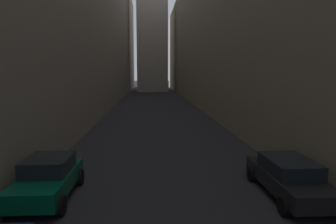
% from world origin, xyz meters
% --- Properties ---
extents(ground_plane, '(264.00, 264.00, 0.00)m').
position_xyz_m(ground_plane, '(0.00, 48.00, 0.00)').
color(ground_plane, '#232326').
extents(building_block_left, '(13.88, 108.00, 24.76)m').
position_xyz_m(building_block_left, '(-12.44, 50.00, 12.38)').
color(building_block_left, gray).
rests_on(building_block_left, ground).
extents(building_block_right, '(11.89, 108.00, 21.08)m').
position_xyz_m(building_block_right, '(11.45, 50.00, 10.54)').
color(building_block_right, gray).
rests_on(building_block_right, ground).
extents(parked_car_left_third, '(1.89, 3.97, 1.50)m').
position_xyz_m(parked_car_left_third, '(-4.40, 17.87, 0.77)').
color(parked_car_left_third, '#05472D').
rests_on(parked_car_left_third, ground).
extents(parked_car_right_third, '(1.91, 4.58, 1.41)m').
position_xyz_m(parked_car_right_third, '(4.40, 17.61, 0.74)').
color(parked_car_right_third, black).
rests_on(parked_car_right_third, ground).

